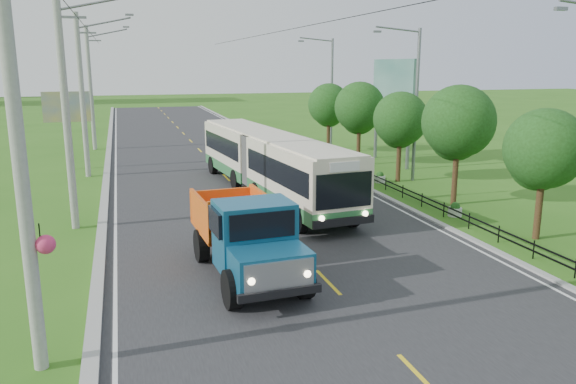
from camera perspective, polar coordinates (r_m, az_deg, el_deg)
name	(u,v)px	position (r m, az deg, el deg)	size (l,w,h in m)	color
ground	(328,283)	(18.57, 4.08, -9.16)	(240.00, 240.00, 0.00)	#306818
road	(221,172)	(37.25, -6.83, 2.03)	(14.00, 120.00, 0.02)	#28282B
curb_left	(106,177)	(36.74, -17.96, 1.44)	(0.40, 120.00, 0.15)	#9E9E99
curb_right	(323,166)	(39.07, 3.55, 2.66)	(0.30, 120.00, 0.10)	#9E9E99
edge_line_left	(116,178)	(36.74, -17.10, 1.41)	(0.12, 120.00, 0.00)	silver
edge_line_right	(316,167)	(38.91, 2.86, 2.58)	(0.12, 120.00, 0.00)	silver
centre_dash	(328,282)	(18.56, 4.08, -9.10)	(0.12, 2.20, 0.00)	yellow
railing_right	(371,178)	(33.91, 8.41, 1.40)	(0.04, 40.00, 0.60)	black
pole_nearest	(23,160)	(13.39, -25.36, 2.95)	(3.51, 0.44, 10.00)	gray
pole_near	(67,110)	(25.23, -21.57, 7.75)	(3.51, 0.32, 10.00)	gray
pole_mid	(83,95)	(37.18, -20.13, 9.22)	(3.51, 0.32, 10.00)	gray
pole_far	(91,88)	(49.16, -19.39, 9.98)	(3.51, 0.32, 10.00)	gray
tree_second	(543,153)	(24.51, 24.48, 3.65)	(3.18, 3.26, 5.30)	#382314
tree_third	(458,126)	(29.19, 16.86, 6.48)	(3.60, 3.62, 6.00)	#382314
tree_fourth	(400,122)	(34.37, 11.31, 6.99)	(3.24, 3.31, 5.40)	#382314
tree_fifth	(359,110)	(39.73, 7.27, 8.28)	(3.48, 3.52, 5.80)	#382314
tree_back	(329,107)	(45.28, 4.17, 8.65)	(3.30, 3.36, 5.50)	#382314
streetlight_mid	(414,100)	(34.52, 12.69, 9.15)	(3.02, 0.20, 9.07)	slate
streetlight_far	(330,90)	(47.22, 4.29, 10.34)	(3.02, 0.20, 9.07)	slate
planter_near	(455,210)	(27.39, 16.61, -1.78)	(0.64, 0.64, 0.67)	silver
planter_mid	(380,178)	(34.17, 9.32, 1.43)	(0.64, 0.64, 0.67)	silver
planter_far	(332,157)	(41.38, 4.49, 3.55)	(0.64, 0.64, 0.67)	silver
billboard_left	(67,112)	(40.33, -21.54, 7.59)	(3.00, 0.20, 5.20)	slate
billboard_right	(393,88)	(40.56, 10.62, 10.37)	(0.24, 6.00, 7.30)	slate
bus	(269,160)	(30.04, -1.90, 3.31)	(4.40, 17.20, 3.28)	#2C6E39
dump_truck	(246,231)	(18.59, -4.24, -3.98)	(2.96, 6.78, 2.79)	navy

